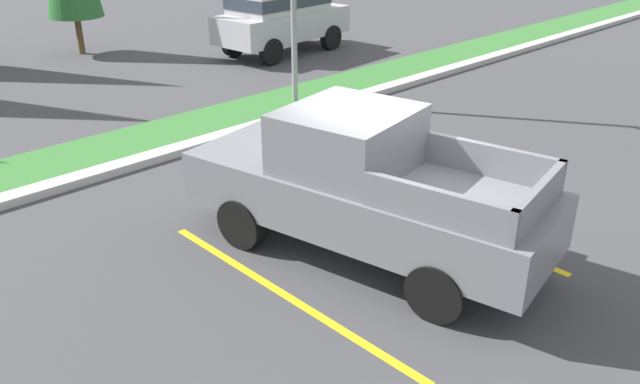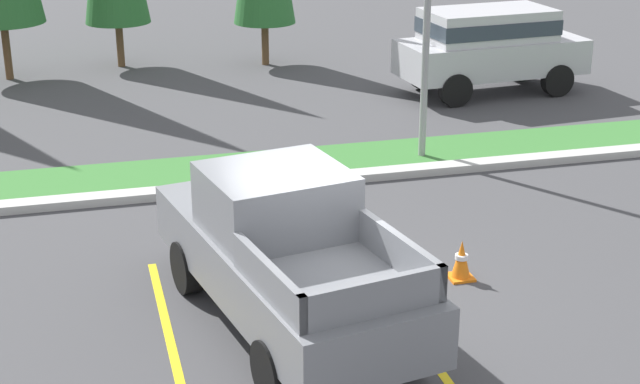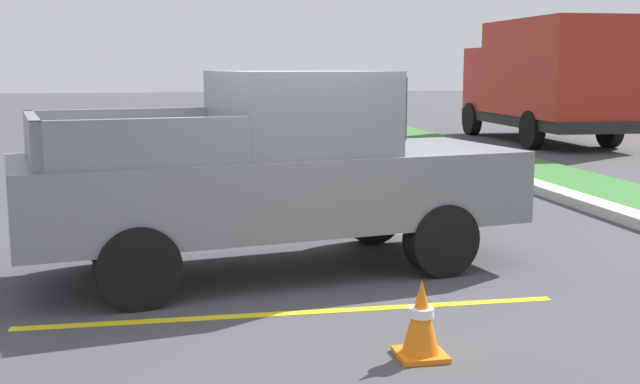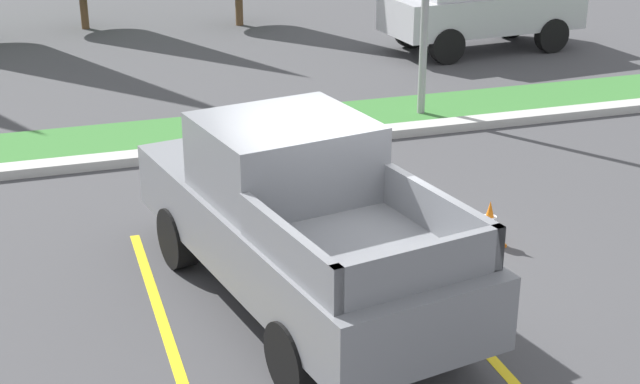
% 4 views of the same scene
% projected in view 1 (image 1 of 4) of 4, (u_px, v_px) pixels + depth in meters
% --- Properties ---
extents(ground_plane, '(120.00, 120.00, 0.00)m').
position_uv_depth(ground_plane, '(381.00, 232.00, 9.85)').
color(ground_plane, '#424244').
extents(parking_line_near, '(0.12, 4.80, 0.01)m').
position_uv_depth(parking_line_near, '(283.00, 293.00, 8.32)').
color(parking_line_near, yellow).
rests_on(parking_line_near, ground).
extents(parking_line_far, '(0.12, 4.80, 0.01)m').
position_uv_depth(parking_line_far, '(428.00, 217.00, 10.28)').
color(parking_line_far, yellow).
rests_on(parking_line_far, ground).
extents(curb_strip, '(56.00, 0.40, 0.15)m').
position_uv_depth(curb_strip, '(196.00, 144.00, 13.07)').
color(curb_strip, '#B2B2AD').
rests_on(curb_strip, ground).
extents(grass_median, '(56.00, 1.80, 0.06)m').
position_uv_depth(grass_median, '(167.00, 133.00, 13.81)').
color(grass_median, '#387533').
rests_on(grass_median, ground).
extents(pickup_truck_main, '(2.85, 5.49, 2.10)m').
position_uv_depth(pickup_truck_main, '(362.00, 186.00, 8.89)').
color(pickup_truck_main, black).
rests_on(pickup_truck_main, ground).
extents(suv_distant, '(4.74, 2.27, 2.10)m').
position_uv_depth(suv_distant, '(281.00, 14.00, 20.36)').
color(suv_distant, black).
rests_on(suv_distant, ground).
extents(traffic_cone, '(0.36, 0.36, 0.60)m').
position_uv_depth(traffic_cone, '(438.00, 167.00, 11.42)').
color(traffic_cone, orange).
rests_on(traffic_cone, ground).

